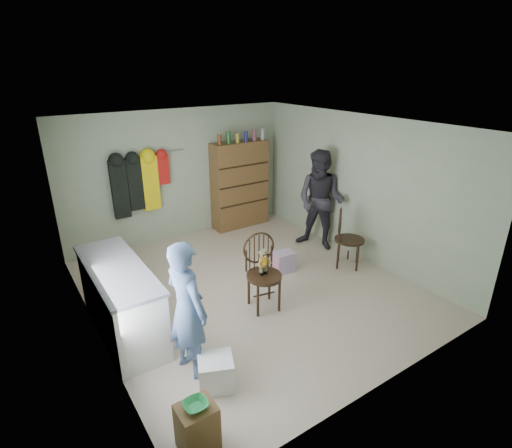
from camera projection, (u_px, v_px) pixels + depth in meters
ground_plane at (250, 287)px, 6.24m from camera, size 5.00×5.00×0.00m
room_walls at (230, 182)px, 6.06m from camera, size 5.00×5.00×5.00m
counter at (121, 300)px, 5.06m from camera, size 0.64×1.86×0.94m
stool at (197, 428)px, 3.56m from camera, size 0.34×0.29×0.48m
bowl at (196, 405)px, 3.46m from camera, size 0.21×0.21×0.05m
plastic_tub at (216, 372)px, 4.29m from camera, size 0.48×0.47×0.35m
chair_front at (262, 268)px, 5.56m from camera, size 0.57×0.57×1.10m
chair_far at (346, 236)px, 6.72m from camera, size 0.66×0.66×1.05m
striped_bag at (283, 262)px, 6.68m from camera, size 0.35×0.28×0.35m
person_left at (187, 309)px, 4.29m from camera, size 0.50×0.65×1.60m
person_right at (320, 201)px, 7.29m from camera, size 1.03×1.12×1.86m
dresser at (240, 185)px, 8.32m from camera, size 1.20×0.39×2.04m
coat_rack at (139, 183)px, 7.18m from camera, size 1.42×0.12×1.09m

